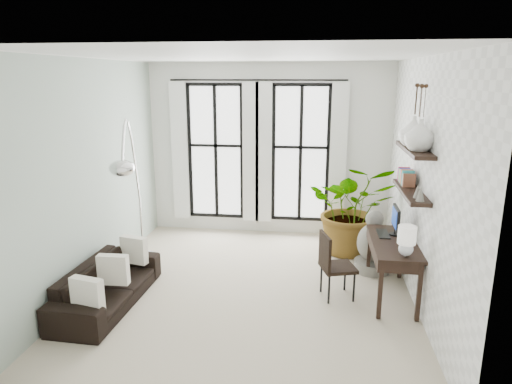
% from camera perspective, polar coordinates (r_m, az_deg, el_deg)
% --- Properties ---
extents(floor, '(5.00, 5.00, 0.00)m').
position_cam_1_polar(floor, '(6.67, -0.80, -11.98)').
color(floor, '#C2B49A').
rests_on(floor, ground).
extents(ceiling, '(5.00, 5.00, 0.00)m').
position_cam_1_polar(ceiling, '(5.98, -0.91, 16.67)').
color(ceiling, white).
rests_on(ceiling, wall_back).
extents(wall_left, '(0.00, 5.00, 5.00)m').
position_cam_1_polar(wall_left, '(6.82, -19.91, 2.01)').
color(wall_left, '#9EB1A3').
rests_on(wall_left, floor).
extents(wall_right, '(0.00, 5.00, 5.00)m').
position_cam_1_polar(wall_right, '(6.22, 20.12, 0.85)').
color(wall_right, white).
rests_on(wall_right, floor).
extents(wall_back, '(4.50, 0.00, 4.50)m').
position_cam_1_polar(wall_back, '(8.57, 1.58, 5.24)').
color(wall_back, white).
rests_on(wall_back, floor).
extents(windows, '(3.26, 0.13, 2.65)m').
position_cam_1_polar(windows, '(8.52, 0.18, 4.93)').
color(windows, white).
rests_on(windows, wall_back).
extents(wall_shelves, '(0.25, 1.30, 0.60)m').
position_cam_1_polar(wall_shelves, '(6.21, 18.86, 2.15)').
color(wall_shelves, black).
rests_on(wall_shelves, wall_right).
extents(sofa, '(0.82, 1.93, 0.55)m').
position_cam_1_polar(sofa, '(6.45, -18.08, -10.96)').
color(sofa, black).
rests_on(sofa, floor).
extents(throw_pillows, '(0.40, 1.52, 0.40)m').
position_cam_1_polar(throw_pillows, '(6.32, -17.41, -9.24)').
color(throw_pillows, silver).
rests_on(throw_pillows, sofa).
extents(plant, '(1.42, 1.24, 1.58)m').
position_cam_1_polar(plant, '(7.84, 11.95, -2.02)').
color(plant, '#2D7228').
rests_on(plant, floor).
extents(desk, '(0.58, 1.37, 1.20)m').
position_cam_1_polar(desk, '(6.37, 16.83, -6.58)').
color(desk, black).
rests_on(desk, floor).
extents(desk_chair, '(0.54, 0.54, 0.92)m').
position_cam_1_polar(desk_chair, '(6.30, 9.51, -8.58)').
color(desk_chair, black).
rests_on(desk_chair, floor).
extents(arc_lamp, '(0.74, 1.80, 2.39)m').
position_cam_1_polar(arc_lamp, '(6.62, -15.51, 4.24)').
color(arc_lamp, silver).
rests_on(arc_lamp, floor).
extents(buddha, '(0.54, 0.54, 0.98)m').
position_cam_1_polar(buddha, '(7.30, 14.39, -6.53)').
color(buddha, gray).
rests_on(buddha, floor).
extents(vase_a, '(0.37, 0.37, 0.38)m').
position_cam_1_polar(vase_a, '(5.85, 19.82, 6.71)').
color(vase_a, white).
rests_on(vase_a, shelf_upper).
extents(vase_b, '(0.37, 0.37, 0.38)m').
position_cam_1_polar(vase_b, '(6.24, 19.07, 7.21)').
color(vase_b, white).
rests_on(vase_b, shelf_upper).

